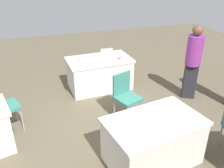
% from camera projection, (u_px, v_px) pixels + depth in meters
% --- Properties ---
extents(ground_plane, '(14.40, 14.40, 0.00)m').
position_uv_depth(ground_plane, '(106.00, 128.00, 4.65)').
color(ground_plane, brown).
extents(table_foreground, '(1.58, 0.97, 0.78)m').
position_uv_depth(table_foreground, '(100.00, 73.00, 6.00)').
color(table_foreground, silver).
rests_on(table_foreground, ground).
extents(table_mid_right, '(1.57, 1.11, 0.78)m').
position_uv_depth(table_mid_right, '(153.00, 141.00, 3.72)').
color(table_mid_right, silver).
rests_on(table_mid_right, ground).
extents(chair_tucked_right, '(0.57, 0.57, 0.96)m').
position_uv_depth(chair_tucked_right, '(126.00, 94.00, 4.72)').
color(chair_tucked_right, '#9E9993').
rests_on(chair_tucked_right, ground).
extents(chair_by_pillar, '(0.56, 0.56, 0.98)m').
position_uv_depth(chair_by_pillar, '(1.00, 105.00, 4.34)').
color(chair_by_pillar, '#9E9993').
rests_on(chair_by_pillar, ground).
extents(person_presenter, '(0.46, 0.46, 1.70)m').
position_uv_depth(person_presenter, '(193.00, 59.00, 5.32)').
color(person_presenter, '#26262D').
rests_on(person_presenter, ground).
extents(laptop_silver, '(0.33, 0.30, 0.21)m').
position_uv_depth(laptop_silver, '(108.00, 56.00, 5.91)').
color(laptop_silver, silver).
rests_on(laptop_silver, table_foreground).
extents(yarn_ball, '(0.10, 0.10, 0.10)m').
position_uv_depth(yarn_ball, '(81.00, 59.00, 5.67)').
color(yarn_ball, beige).
rests_on(yarn_ball, table_foreground).
extents(scissors_red, '(0.15, 0.15, 0.01)m').
position_uv_depth(scissors_red, '(119.00, 58.00, 5.85)').
color(scissors_red, red).
rests_on(scissors_red, table_foreground).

